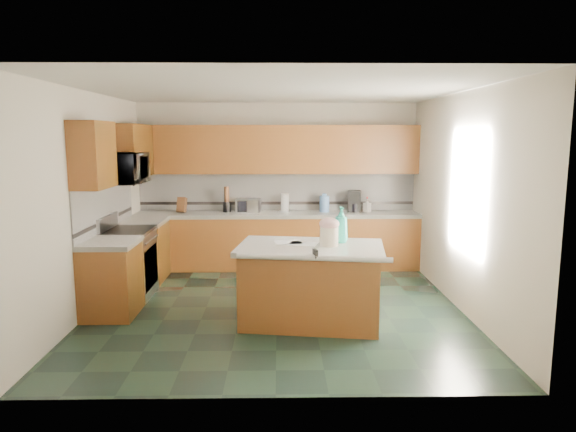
{
  "coord_description": "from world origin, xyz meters",
  "views": [
    {
      "loc": [
        0.03,
        -6.29,
        2.16
      ],
      "look_at": [
        0.15,
        0.35,
        1.12
      ],
      "focal_mm": 32.0,
      "sensor_mm": 36.0,
      "label": 1
    }
  ],
  "objects": [
    {
      "name": "floor",
      "position": [
        0.0,
        0.0,
        0.0
      ],
      "size": [
        4.6,
        4.6,
        0.0
      ],
      "primitive_type": "plane",
      "color": "black",
      "rests_on": "ground"
    },
    {
      "name": "water_jug",
      "position": [
        0.78,
        2.06,
        1.05
      ],
      "size": [
        0.16,
        0.16,
        0.26
      ],
      "primitive_type": "cylinder",
      "color": "#608FD5",
      "rests_on": "back_countertop"
    },
    {
      "name": "back_backsplash",
      "position": [
        0.0,
        2.29,
        1.24
      ],
      "size": [
        4.6,
        0.02,
        0.63
      ],
      "primitive_type": "cube",
      "color": "silver",
      "rests_on": "back_countertop"
    },
    {
      "name": "paper_towel",
      "position": [
        0.13,
        2.1,
        1.07
      ],
      "size": [
        0.13,
        0.13,
        0.3
      ],
      "primitive_type": "cylinder",
      "color": "white",
      "rests_on": "back_countertop"
    },
    {
      "name": "water_jug_neck",
      "position": [
        0.78,
        2.06,
        1.2
      ],
      "size": [
        0.08,
        0.08,
        0.04
      ],
      "primitive_type": "cylinder",
      "color": "#608FD5",
      "rests_on": "water_jug"
    },
    {
      "name": "island_bullnose",
      "position": [
        0.39,
        -1.04,
        0.89
      ],
      "size": [
        1.64,
        0.29,
        0.06
      ],
      "primitive_type": "cylinder",
      "rotation": [
        0.0,
        1.57,
        -0.14
      ],
      "color": "white",
      "rests_on": "island_base"
    },
    {
      "name": "treat_jar_lid",
      "position": [
        0.6,
        -0.57,
        1.17
      ],
      "size": [
        0.23,
        0.23,
        0.14
      ],
      "primitive_type": "ellipsoid",
      "color": "#CF9B9B",
      "rests_on": "treat_jar"
    },
    {
      "name": "left_counter_rear",
      "position": [
        -2.0,
        1.29,
        0.89
      ],
      "size": [
        0.64,
        0.82,
        0.06
      ],
      "primitive_type": "cube",
      "color": "white",
      "rests_on": "left_base_cab_rear"
    },
    {
      "name": "toaster_oven_door",
      "position": [
        -0.47,
        1.93,
        1.03
      ],
      "size": [
        0.34,
        0.01,
        0.18
      ],
      "primitive_type": "cube",
      "color": "black",
      "rests_on": "toaster_oven"
    },
    {
      "name": "paper_sheet_b",
      "position": [
        0.14,
        -0.37,
        0.92
      ],
      "size": [
        0.34,
        0.27,
        0.0
      ],
      "primitive_type": "cube",
      "rotation": [
        0.0,
        0.0,
        0.11
      ],
      "color": "white",
      "rests_on": "island_top"
    },
    {
      "name": "coffee_carafe",
      "position": [
        1.27,
        2.03,
        0.99
      ],
      "size": [
        0.14,
        0.14,
        0.14
      ],
      "primitive_type": "cylinder",
      "color": "black",
      "rests_on": "back_countertop"
    },
    {
      "name": "clamp_handle",
      "position": [
        0.41,
        -1.08,
        0.91
      ],
      "size": [
        0.02,
        0.07,
        0.02
      ],
      "primitive_type": "cylinder",
      "rotation": [
        1.57,
        0.0,
        0.0
      ],
      "color": "black",
      "rests_on": "island_top"
    },
    {
      "name": "left_base_cab_rear",
      "position": [
        -2.0,
        1.29,
        0.43
      ],
      "size": [
        0.6,
        0.82,
        0.86
      ],
      "primitive_type": "cube",
      "color": "#331E07",
      "rests_on": "ground"
    },
    {
      "name": "wall_front",
      "position": [
        0.0,
        -2.32,
        1.35
      ],
      "size": [
        4.6,
        0.04,
        2.7
      ],
      "primitive_type": "cube",
      "color": "silver",
      "rests_on": "ground"
    },
    {
      "name": "back_base_cab",
      "position": [
        0.0,
        2.0,
        0.43
      ],
      "size": [
        4.6,
        0.6,
        0.86
      ],
      "primitive_type": "cube",
      "color": "#331E07",
      "rests_on": "ground"
    },
    {
      "name": "soap_bottle_back",
      "position": [
        1.48,
        2.05,
        1.03
      ],
      "size": [
        0.14,
        0.14,
        0.22
      ],
      "primitive_type": "imported",
      "rotation": [
        0.0,
        0.0,
        0.65
      ],
      "color": "white",
      "rests_on": "back_countertop"
    },
    {
      "name": "back_countertop",
      "position": [
        0.0,
        2.0,
        0.89
      ],
      "size": [
        4.6,
        0.64,
        0.06
      ],
      "primitive_type": "cube",
      "color": "white",
      "rests_on": "back_base_cab"
    },
    {
      "name": "soap_bottle_island",
      "position": [
        0.76,
        -0.39,
        1.13
      ],
      "size": [
        0.18,
        0.18,
        0.42
      ],
      "primitive_type": "imported",
      "rotation": [
        0.0,
        0.0,
        0.14
      ],
      "color": "#24B19E",
      "rests_on": "island_top"
    },
    {
      "name": "paper_sheet_a",
      "position": [
        0.31,
        -0.46,
        0.92
      ],
      "size": [
        0.37,
        0.32,
        0.0
      ],
      "primitive_type": "cube",
      "rotation": [
        0.0,
        0.0,
        -0.27
      ],
      "color": "white",
      "rests_on": "island_top"
    },
    {
      "name": "utensil_crock",
      "position": [
        -0.83,
        2.08,
        1.01
      ],
      "size": [
        0.14,
        0.14,
        0.17
      ],
      "primitive_type": "cylinder",
      "color": "black",
      "rests_on": "back_countertop"
    },
    {
      "name": "paper_towel_base",
      "position": [
        0.13,
        2.1,
        0.93
      ],
      "size": [
        0.2,
        0.2,
        0.01
      ],
      "primitive_type": "cylinder",
      "color": "#B7B7BC",
      "rests_on": "back_countertop"
    },
    {
      "name": "island_base",
      "position": [
        0.39,
        -0.55,
        0.43
      ],
      "size": [
        1.65,
        1.09,
        0.86
      ],
      "primitive_type": "cube",
      "rotation": [
        0.0,
        0.0,
        -0.14
      ],
      "color": "#331E07",
      "rests_on": "ground"
    },
    {
      "name": "clamp_body",
      "position": [
        0.41,
        -1.02,
        0.93
      ],
      "size": [
        0.06,
        0.11,
        0.09
      ],
      "primitive_type": "cube",
      "rotation": [
        0.0,
        0.0,
        0.26
      ],
      "color": "black",
      "rests_on": "island_top"
    },
    {
      "name": "soap_back_cap",
      "position": [
        1.48,
        2.05,
        1.15
      ],
      "size": [
        0.02,
        0.02,
        0.03
      ],
      "primitive_type": "cylinder",
      "color": "red",
      "rests_on": "soap_bottle_back"
    },
    {
      "name": "wall_back",
      "position": [
        0.0,
        2.32,
        1.35
      ],
      "size": [
        4.6,
        0.04,
        2.7
      ],
      "primitive_type": "cube",
      "color": "silver",
      "rests_on": "ground"
    },
    {
      "name": "utensil_bundle",
      "position": [
        -0.83,
        2.08,
        1.22
      ],
      "size": [
        0.08,
        0.08,
        0.25
      ],
      "primitive_type": "cylinder",
      "color": "#472814",
      "rests_on": "utensil_crock"
    },
    {
      "name": "range_cooktop",
      "position": [
        -2.0,
        0.5,
        0.9
      ],
      "size": [
        0.62,
        0.78,
        0.04
      ],
      "primitive_type": "cube",
      "color": "black",
      "rests_on": "range_body"
    },
    {
      "name": "range_handle",
      "position": [
        -1.68,
        0.5,
        0.78
      ],
      "size": [
        0.02,
        0.66,
        0.02
      ],
      "primitive_type": "cylinder",
      "rotation": [
        1.57,
        0.0,
        0.0
      ],
      "color": "#B7B7BC",
      "rests_on": "range_body"
    },
    {
      "name": "treat_jar_knob",
      "position": [
        0.6,
        -0.57,
        1.22
      ],
      "size": [
        0.07,
        0.03,
        0.03
      ],
      "primitive_type": "cylinder",
      "rotation": [
        0.0,
        1.57,
        0.0
      ],
      "color": "tan",
      "rests_on": "treat_jar_lid"
    },
    {
      "name": "window_light_proxy",
      "position": [
        2.29,
        -0.2,
        1.5
      ],
      "size": [
        0.02,
        1.4,
        1.1
      ],
      "primitive_type": "cube",
      "color": "white",
      "rests_on": "wall_right"
    },
    {
      "name": "island_top",
      "position": [
        0.39,
        -0.55,
        0.89
      ],
      "size": [
        1.77,
        1.21,
        0.06
      ],
      "primitive_type": "cube",
      "rotation": [
        0.0,
        0.0,
        -0.14
      ],
      "color": "white",
      "rests_on": "island_base"
    },
    {
      "name": "treat_jar",
      "position": [
        0.6,
        -0.57,
        1.03
      ],
      "size": [
        0.27,
        0.27,
        0.22
      ],
      "primitive_type": "cylinder",
      "rotation": [
        0.0,
        0.0,
        0.36
      ],
      "color": "#F9ECCE",
      "rests_on": "island_top"
    },
    {
      "name": "wall_left",
      "position": [
        -2.32,
        0.0,
        1.35
      ],
      "size": [
        0.04,
        4.6,
        2.7
      ],
      "primitive_type": "cube",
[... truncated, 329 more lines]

